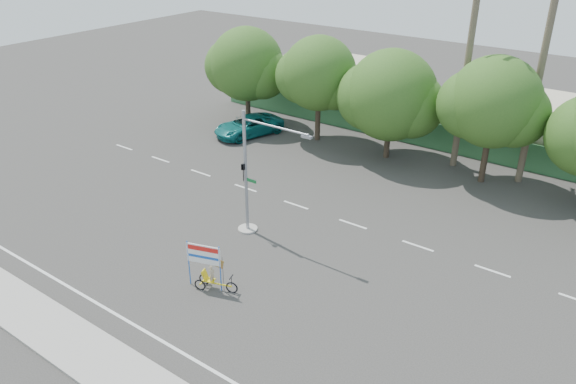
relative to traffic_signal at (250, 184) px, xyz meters
The scene contains 14 objects.
ground 5.40m from the traffic_signal, 61.13° to the right, with size 120.00×120.00×0.00m, color #33302D.
sidewalk_near 12.04m from the traffic_signal, 79.17° to the right, with size 50.00×2.40×0.12m, color gray.
fence 17.76m from the traffic_signal, 82.85° to the left, with size 38.00×0.08×2.00m, color #336B3D.
building_left 23.38m from the traffic_signal, 109.52° to the left, with size 12.00×8.00×4.00m, color beige.
building_right 24.29m from the traffic_signal, 65.15° to the left, with size 14.00×8.00×3.60m, color beige.
tree_far_left 18.45m from the traffic_signal, 130.22° to the left, with size 7.14×6.00×7.96m.
tree_left 14.99m from the traffic_signal, 109.08° to the left, with size 6.66×5.60×8.07m.
tree_center 14.15m from the traffic_signal, 85.33° to the left, with size 7.62×6.40×7.85m.
tree_right 16.38m from the traffic_signal, 59.83° to the left, with size 6.90×5.80×8.36m.
palm_tall 20.04m from the traffic_signal, 56.69° to the left, with size 3.73×3.79×17.45m.
palm_short 17.56m from the traffic_signal, 69.84° to the left, with size 3.73×3.79×14.45m.
traffic_signal is the anchor object (origin of this frame).
trike_billboard 5.88m from the traffic_signal, 71.43° to the right, with size 2.40×1.02×2.46m.
pickup_truck 15.36m from the traffic_signal, 130.13° to the left, with size 2.61×5.65×1.57m, color #0E6563.
Camera 1 is at (15.37, -16.79, 16.03)m, focal length 35.00 mm.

